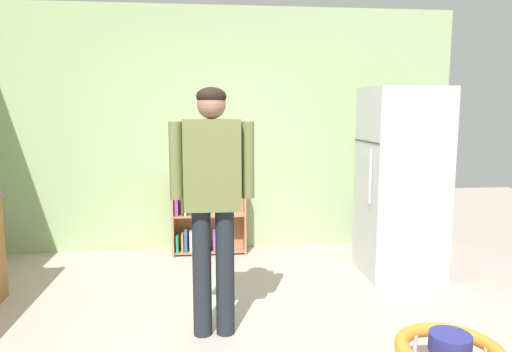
{
  "coord_description": "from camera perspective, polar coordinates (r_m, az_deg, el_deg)",
  "views": [
    {
      "loc": [
        -0.19,
        -2.89,
        1.56
      ],
      "look_at": [
        0.18,
        0.68,
        1.06
      ],
      "focal_mm": 32.39,
      "sensor_mm": 36.0,
      "label": 1
    }
  ],
  "objects": [
    {
      "name": "standing_person",
      "position": [
        3.14,
        -5.39,
        -1.74
      ],
      "size": [
        0.57,
        0.22,
        1.72
      ],
      "color": "#1E232A",
      "rests_on": "ground"
    },
    {
      "name": "back_wall",
      "position": [
        5.22,
        -3.85,
        5.66
      ],
      "size": [
        5.2,
        0.06,
        2.7
      ],
      "primitive_type": "cube",
      "color": "#9DB880",
      "rests_on": "ground"
    },
    {
      "name": "ground_plane",
      "position": [
        3.29,
        -2.02,
        -20.33
      ],
      "size": [
        12.0,
        12.0,
        0.0
      ],
      "primitive_type": "plane",
      "color": "#B09F94",
      "rests_on": "ground"
    },
    {
      "name": "bookshelf",
      "position": [
        5.17,
        -6.41,
        -5.51
      ],
      "size": [
        0.8,
        0.28,
        0.85
      ],
      "color": "#B0734D",
      "rests_on": "ground"
    },
    {
      "name": "refrigerator",
      "position": [
        4.6,
        17.47,
        -0.76
      ],
      "size": [
        0.73,
        0.68,
        1.78
      ],
      "color": "#B7BABF",
      "rests_on": "ground"
    }
  ]
}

